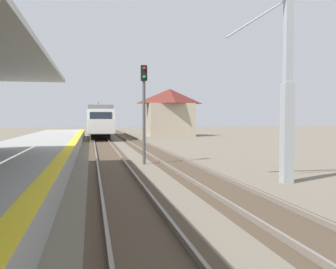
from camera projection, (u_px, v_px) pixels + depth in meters
name	position (u px, v px, depth m)	size (l,w,h in m)	color
track_pair_nearest_platform	(114.00, 171.00, 17.40)	(2.34, 120.00, 0.16)	#4C3D2D
track_pair_middle	(187.00, 169.00, 18.07)	(2.34, 120.00, 0.16)	#4C3D2D
approaching_train	(99.00, 120.00, 49.12)	(2.93, 19.60, 4.76)	silver
rail_signal_post	(144.00, 104.00, 20.23)	(0.32, 0.34, 5.20)	#4C4C4C
catenary_pylon_far_side	(280.00, 87.00, 14.30)	(5.00, 0.40, 7.50)	#9EA3A8
distant_trackside_house	(170.00, 112.00, 52.23)	(6.60, 5.28, 6.40)	tan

